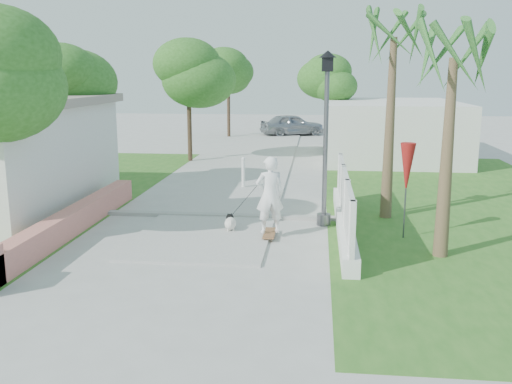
# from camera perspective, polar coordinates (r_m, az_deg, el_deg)

# --- Properties ---
(ground) EXTENTS (90.00, 90.00, 0.00)m
(ground) POSITION_cam_1_polar(r_m,az_deg,el_deg) (10.17, -9.88, -10.91)
(ground) COLOR #B7B7B2
(ground) RESTS_ON ground
(path_strip) EXTENTS (3.20, 36.00, 0.06)m
(path_strip) POSITION_cam_1_polar(r_m,az_deg,el_deg) (29.37, 0.87, 4.30)
(path_strip) COLOR #B7B7B2
(path_strip) RESTS_ON ground
(curb) EXTENTS (6.50, 0.25, 0.10)m
(curb) POSITION_cam_1_polar(r_m,az_deg,el_deg) (15.71, -3.89, -2.36)
(curb) COLOR #999993
(curb) RESTS_ON ground
(grass_left) EXTENTS (8.00, 20.00, 0.01)m
(grass_left) POSITION_cam_1_polar(r_m,az_deg,el_deg) (19.95, -23.04, -0.36)
(grass_left) COLOR #2E6720
(grass_left) RESTS_ON ground
(grass_right) EXTENTS (8.00, 20.00, 0.01)m
(grass_right) POSITION_cam_1_polar(r_m,az_deg,el_deg) (17.95, 19.90, -1.40)
(grass_right) COLOR #2E6720
(grass_right) RESTS_ON ground
(pink_wall) EXTENTS (0.45, 8.20, 0.80)m
(pink_wall) POSITION_cam_1_polar(r_m,az_deg,el_deg) (14.36, -18.76, -3.27)
(pink_wall) COLOR #DF8172
(pink_wall) RESTS_ON ground
(lattice_fence) EXTENTS (0.35, 7.00, 1.50)m
(lattice_fence) POSITION_cam_1_polar(r_m,az_deg,el_deg) (14.41, 8.82, -1.76)
(lattice_fence) COLOR white
(lattice_fence) RESTS_ON ground
(building_right) EXTENTS (6.00, 8.00, 2.60)m
(building_right) POSITION_cam_1_polar(r_m,az_deg,el_deg) (27.31, 13.19, 6.09)
(building_right) COLOR silver
(building_right) RESTS_ON ground
(street_lamp) EXTENTS (0.44, 0.44, 4.44)m
(street_lamp) POSITION_cam_1_polar(r_m,az_deg,el_deg) (14.56, 7.00, 5.95)
(street_lamp) COLOR #59595E
(street_lamp) RESTS_ON ground
(bollard) EXTENTS (0.14, 0.14, 1.09)m
(bollard) POSITION_cam_1_polar(r_m,az_deg,el_deg) (19.44, -1.28, 2.03)
(bollard) COLOR white
(bollard) RESTS_ON ground
(patio_umbrella) EXTENTS (0.36, 0.36, 2.30)m
(patio_umbrella) POSITION_cam_1_polar(r_m,az_deg,el_deg) (13.83, 14.86, 2.24)
(patio_umbrella) COLOR #59595E
(patio_umbrella) RESTS_ON ground
(tree_left_mid) EXTENTS (3.20, 3.20, 4.85)m
(tree_left_mid) POSITION_cam_1_polar(r_m,az_deg,el_deg) (19.29, -19.19, 10.01)
(tree_left_mid) COLOR #4C3826
(tree_left_mid) RESTS_ON ground
(tree_path_left) EXTENTS (3.40, 3.40, 5.23)m
(tree_path_left) POSITION_cam_1_polar(r_m,az_deg,el_deg) (25.61, -6.76, 11.61)
(tree_path_left) COLOR #4C3826
(tree_path_left) RESTS_ON ground
(tree_path_right) EXTENTS (3.00, 3.00, 4.79)m
(tree_path_right) POSITION_cam_1_polar(r_m,az_deg,el_deg) (28.98, 7.36, 10.97)
(tree_path_right) COLOR #4C3826
(tree_path_right) RESTS_ON ground
(tree_path_far) EXTENTS (3.20, 3.20, 5.17)m
(tree_path_far) POSITION_cam_1_polar(r_m,az_deg,el_deg) (35.40, -2.77, 11.73)
(tree_path_far) COLOR #4C3826
(tree_path_far) RESTS_ON ground
(palm_far) EXTENTS (1.80, 1.80, 5.30)m
(palm_far) POSITION_cam_1_polar(r_m,az_deg,el_deg) (15.61, 13.58, 13.68)
(palm_far) COLOR brown
(palm_far) RESTS_ON ground
(palm_near) EXTENTS (1.80, 1.80, 4.70)m
(palm_near) POSITION_cam_1_polar(r_m,az_deg,el_deg) (12.48, 19.09, 11.46)
(palm_near) COLOR brown
(palm_near) RESTS_ON ground
(skateboarder) EXTENTS (1.40, 1.07, 1.98)m
(skateboarder) POSITION_cam_1_polar(r_m,az_deg,el_deg) (13.73, 0.39, -0.57)
(skateboarder) COLOR brown
(skateboarder) RESTS_ON ground
(dog) EXTENTS (0.38, 0.64, 0.44)m
(dog) POSITION_cam_1_polar(r_m,az_deg,el_deg) (14.23, -2.59, -3.07)
(dog) COLOR silver
(dog) RESTS_ON ground
(parked_car) EXTENTS (4.28, 3.04, 1.35)m
(parked_car) POSITION_cam_1_polar(r_m,az_deg,el_deg) (36.18, 3.64, 6.74)
(parked_car) COLOR #AFB1B8
(parked_car) RESTS_ON ground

